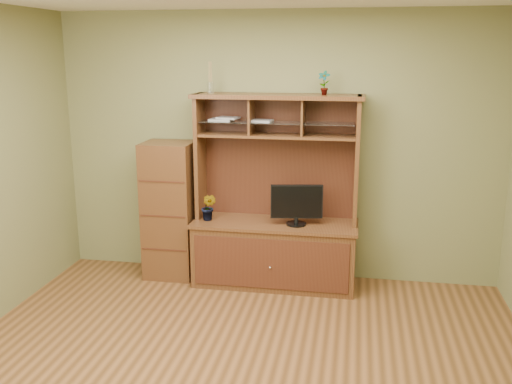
# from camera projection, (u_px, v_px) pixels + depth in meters

# --- Properties ---
(room) EXTENTS (4.54, 4.04, 2.74)m
(room) POSITION_uv_depth(u_px,v_px,m) (235.00, 195.00, 3.87)
(room) COLOR #523217
(room) RESTS_ON ground
(media_hutch) EXTENTS (1.66, 0.61, 1.90)m
(media_hutch) POSITION_uv_depth(u_px,v_px,m) (275.00, 233.00, 5.72)
(media_hutch) COLOR #402112
(media_hutch) RESTS_ON room
(monitor) EXTENTS (0.50, 0.19, 0.40)m
(monitor) POSITION_uv_depth(u_px,v_px,m) (297.00, 204.00, 5.52)
(monitor) COLOR black
(monitor) RESTS_ON media_hutch
(orchid_plant) EXTENTS (0.17, 0.15, 0.27)m
(orchid_plant) POSITION_uv_depth(u_px,v_px,m) (209.00, 207.00, 5.69)
(orchid_plant) COLOR #2E5E20
(orchid_plant) RESTS_ON media_hutch
(top_plant) EXTENTS (0.14, 0.11, 0.23)m
(top_plant) POSITION_uv_depth(u_px,v_px,m) (324.00, 83.00, 5.36)
(top_plant) COLOR #427027
(top_plant) RESTS_ON media_hutch
(reed_diffuser) EXTENTS (0.06, 0.06, 0.30)m
(reed_diffuser) POSITION_uv_depth(u_px,v_px,m) (210.00, 81.00, 5.54)
(reed_diffuser) COLOR silver
(reed_diffuser) RESTS_ON media_hutch
(magazines) EXTENTS (0.63, 0.19, 0.04)m
(magazines) POSITION_uv_depth(u_px,v_px,m) (236.00, 119.00, 5.59)
(magazines) COLOR #ABACB0
(magazines) RESTS_ON media_hutch
(side_cabinet) EXTENTS (0.50, 0.46, 1.41)m
(side_cabinet) POSITION_uv_depth(u_px,v_px,m) (170.00, 210.00, 5.89)
(side_cabinet) COLOR #402112
(side_cabinet) RESTS_ON room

